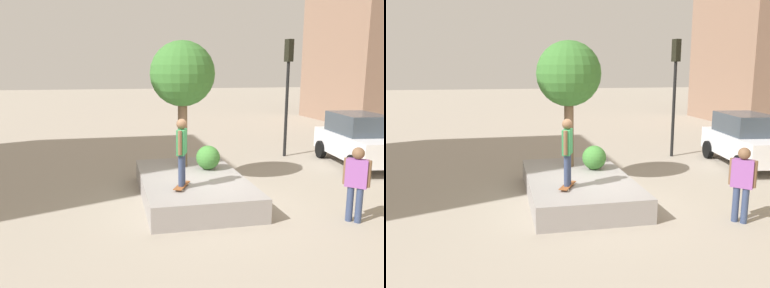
# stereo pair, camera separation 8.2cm
# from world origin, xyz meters

# --- Properties ---
(ground_plane) EXTENTS (120.00, 120.00, 0.00)m
(ground_plane) POSITION_xyz_m (0.00, 0.00, 0.00)
(ground_plane) COLOR #9E9384
(planter_ledge) EXTENTS (4.55, 2.75, 0.59)m
(planter_ledge) POSITION_xyz_m (-0.58, -0.24, 0.30)
(planter_ledge) COLOR gray
(planter_ledge) RESTS_ON ground
(plaza_tree) EXTENTS (1.90, 1.90, 3.70)m
(plaza_tree) POSITION_xyz_m (-1.75, -0.28, 3.31)
(plaza_tree) COLOR brown
(plaza_tree) RESTS_ON planter_ledge
(boxwood_shrub) EXTENTS (0.70, 0.70, 0.70)m
(boxwood_shrub) POSITION_xyz_m (-1.23, 0.37, 0.94)
(boxwood_shrub) COLOR #3D7A33
(boxwood_shrub) RESTS_ON planter_ledge
(skateboard) EXTENTS (0.81, 0.55, 0.07)m
(skateboard) POSITION_xyz_m (0.41, -0.70, 0.65)
(skateboard) COLOR brown
(skateboard) RESTS_ON planter_ledge
(skateboarder) EXTENTS (0.53, 0.33, 1.65)m
(skateboarder) POSITION_xyz_m (0.41, -0.70, 1.62)
(skateboarder) COLOR navy
(skateboarder) RESTS_ON skateboard
(police_car) EXTENTS (4.23, 2.28, 1.88)m
(police_car) POSITION_xyz_m (-2.93, 6.46, 0.96)
(police_car) COLOR white
(police_car) RESTS_ON ground
(traffic_light_median) EXTENTS (0.33, 0.36, 4.61)m
(traffic_light_median) POSITION_xyz_m (-4.87, 4.51, 3.14)
(traffic_light_median) COLOR black
(traffic_light_median) RESTS_ON ground
(pedestrian_crossing) EXTENTS (0.47, 0.48, 1.76)m
(pedestrian_crossing) POSITION_xyz_m (1.93, 3.06, 1.02)
(pedestrian_crossing) COLOR navy
(pedestrian_crossing) RESTS_ON ground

